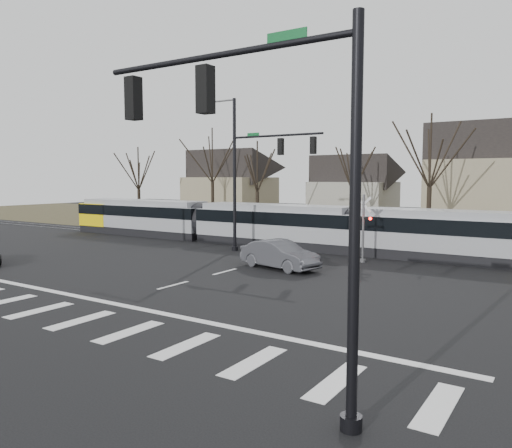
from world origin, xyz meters
The scene contains 15 objects.
ground centered at (0.00, 0.00, 0.00)m, with size 140.00×140.00×0.00m, color black.
grass_verge centered at (0.00, 32.00, 0.01)m, with size 140.00×28.00×0.01m, color #38331E.
crosswalk centered at (0.00, -4.00, 0.01)m, with size 27.00×2.60×0.01m.
stop_line centered at (0.00, -1.80, 0.01)m, with size 28.00×0.35×0.01m, color silver.
lane_dashes centered at (0.00, 16.00, 0.01)m, with size 0.18×30.00×0.01m.
rail_pair centered at (0.00, 15.80, 0.03)m, with size 90.00×1.52×0.06m.
tram centered at (-3.07, 16.00, 1.64)m, with size 39.82×2.96×3.02m.
sedan centered at (1.94, 8.36, 0.77)m, with size 4.95×2.68×1.55m, color #48484E.
signal_pole_near_right centered at (10.11, -6.00, 5.17)m, with size 6.72×0.44×8.00m.
signal_pole_far centered at (-2.41, 12.50, 5.70)m, with size 9.28×0.44×10.20m.
rail_crossing_signal centered at (5.00, 12.79, 1.89)m, with size 1.08×0.36×4.00m.
tree_row centered at (2.00, 26.00, 5.00)m, with size 59.20×7.20×10.00m.
house_a centered at (-20.00, 34.00, 4.46)m, with size 9.72×8.64×8.60m.
house_b centered at (-5.00, 36.00, 3.97)m, with size 8.64×7.56×7.65m.
house_c centered at (9.00, 33.00, 5.23)m, with size 10.80×8.64×10.10m.
Camera 1 is at (15.55, -14.88, 4.94)m, focal length 35.00 mm.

